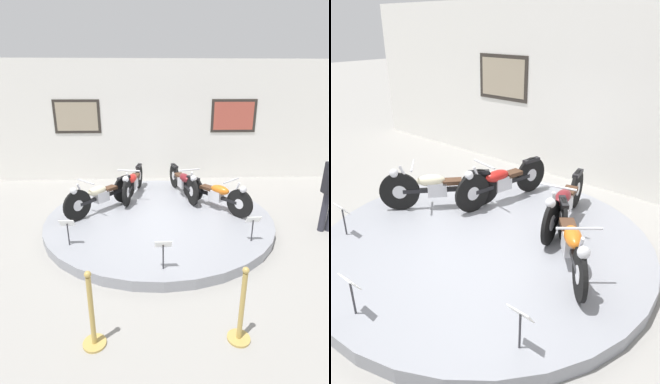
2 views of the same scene
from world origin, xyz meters
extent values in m
plane|color=gray|center=(0.00, 0.00, 0.00)|extent=(60.00, 60.00, 0.00)
cylinder|color=gray|center=(0.00, 0.00, 0.09)|extent=(4.92, 4.92, 0.19)
cube|color=white|center=(0.00, 3.38, 1.81)|extent=(14.00, 0.20, 3.63)
cube|color=#2D2823|center=(-2.40, 3.27, 2.00)|extent=(1.40, 0.02, 1.00)
cube|color=tan|center=(-2.40, 3.26, 2.00)|extent=(1.24, 0.02, 0.84)
cube|color=#2D2823|center=(2.40, 3.27, 2.00)|extent=(1.40, 0.02, 1.00)
cube|color=#B24C3D|center=(2.40, 3.26, 2.00)|extent=(1.24, 0.02, 0.84)
cylinder|color=black|center=(-1.73, -0.24, 0.53)|extent=(0.49, 0.54, 0.67)
cylinder|color=silver|center=(-1.73, -0.24, 0.53)|extent=(0.20, 0.22, 0.23)
cylinder|color=black|center=(-0.83, 0.77, 0.53)|extent=(0.49, 0.54, 0.67)
cylinder|color=silver|center=(-0.83, 0.77, 0.53)|extent=(0.20, 0.22, 0.23)
cube|color=black|center=(-1.28, 0.27, 0.53)|extent=(0.88, 0.97, 0.07)
cube|color=silver|center=(-1.31, 0.24, 0.55)|extent=(0.36, 0.37, 0.24)
ellipsoid|color=beige|center=(-1.37, 0.16, 0.71)|extent=(0.48, 0.50, 0.20)
cube|color=#472D1E|center=(-1.13, 0.43, 0.67)|extent=(0.36, 0.37, 0.07)
cube|color=black|center=(-0.83, 0.77, 0.81)|extent=(0.31, 0.34, 0.06)
cylinder|color=silver|center=(-1.63, -0.12, 0.73)|extent=(0.20, 0.22, 0.54)
cylinder|color=silver|center=(-1.56, -0.04, 0.99)|extent=(0.42, 0.38, 0.03)
sphere|color=silver|center=(-1.77, -0.28, 0.87)|extent=(0.15, 0.15, 0.15)
cylinder|color=black|center=(-0.75, 0.53, 0.53)|extent=(0.17, 0.67, 0.67)
cylinder|color=silver|center=(-0.75, 0.53, 0.53)|extent=(0.11, 0.24, 0.24)
cylinder|color=black|center=(-0.51, 1.86, 0.53)|extent=(0.17, 0.67, 0.67)
cylinder|color=silver|center=(-0.51, 1.86, 0.53)|extent=(0.11, 0.24, 0.24)
cube|color=black|center=(-0.63, 1.19, 0.53)|extent=(0.29, 1.23, 0.07)
cube|color=silver|center=(-0.64, 1.15, 0.55)|extent=(0.25, 0.35, 0.24)
ellipsoid|color=red|center=(-0.66, 1.05, 0.71)|extent=(0.30, 0.51, 0.20)
cube|color=#472D1E|center=(-0.59, 1.41, 0.67)|extent=(0.25, 0.35, 0.07)
cube|color=black|center=(-0.51, 1.86, 0.81)|extent=(0.16, 0.37, 0.06)
cylinder|color=silver|center=(-0.73, 0.67, 0.73)|extent=(0.09, 0.25, 0.54)
cylinder|color=silver|center=(-0.71, 0.78, 0.99)|extent=(0.54, 0.13, 0.03)
sphere|color=silver|center=(-0.76, 0.47, 0.87)|extent=(0.15, 0.15, 0.15)
cylinder|color=black|center=(0.80, 0.54, 0.52)|extent=(0.22, 0.66, 0.67)
cylinder|color=silver|center=(0.80, 0.54, 0.52)|extent=(0.12, 0.24, 0.23)
cylinder|color=black|center=(0.47, 1.85, 0.52)|extent=(0.22, 0.66, 0.67)
cylinder|color=silver|center=(0.47, 1.85, 0.52)|extent=(0.12, 0.24, 0.23)
cube|color=black|center=(0.63, 1.19, 0.52)|extent=(0.37, 1.22, 0.07)
cube|color=silver|center=(0.64, 1.15, 0.54)|extent=(0.27, 0.36, 0.24)
ellipsoid|color=maroon|center=(0.67, 1.06, 0.70)|extent=(0.33, 0.52, 0.20)
cube|color=#472D1E|center=(0.58, 1.41, 0.66)|extent=(0.27, 0.36, 0.07)
cube|color=black|center=(0.47, 1.85, 0.81)|extent=(0.19, 0.37, 0.06)
cylinder|color=silver|center=(0.76, 0.68, 0.72)|extent=(0.10, 0.25, 0.54)
cylinder|color=silver|center=(0.73, 0.79, 0.98)|extent=(0.53, 0.16, 0.03)
sphere|color=silver|center=(0.81, 0.48, 0.86)|extent=(0.15, 0.15, 0.15)
cylinder|color=black|center=(1.72, -0.25, 0.51)|extent=(0.45, 0.52, 0.63)
cylinder|color=silver|center=(1.72, -0.25, 0.51)|extent=(0.19, 0.21, 0.22)
cylinder|color=black|center=(0.84, 0.78, 0.51)|extent=(0.45, 0.52, 0.63)
cylinder|color=silver|center=(0.84, 0.78, 0.51)|extent=(0.19, 0.21, 0.22)
cube|color=black|center=(1.28, 0.27, 0.51)|extent=(0.85, 0.99, 0.07)
cube|color=silver|center=(1.31, 0.24, 0.53)|extent=(0.36, 0.37, 0.24)
ellipsoid|color=#D16619|center=(1.37, 0.16, 0.69)|extent=(0.48, 0.51, 0.20)
cube|color=#472D1E|center=(1.14, 0.44, 0.65)|extent=(0.36, 0.37, 0.07)
cube|color=black|center=(0.84, 0.78, 0.77)|extent=(0.31, 0.34, 0.06)
cylinder|color=silver|center=(1.62, -0.13, 0.71)|extent=(0.20, 0.22, 0.54)
cylinder|color=silver|center=(1.55, -0.05, 0.97)|extent=(0.43, 0.37, 0.03)
sphere|color=silver|center=(1.75, -0.29, 0.85)|extent=(0.15, 0.15, 0.15)
cylinder|color=#333338|center=(-1.66, -1.30, 0.40)|extent=(0.02, 0.02, 0.42)
cube|color=white|center=(-1.66, -1.30, 0.62)|extent=(0.26, 0.11, 0.15)
cylinder|color=#333338|center=(0.00, -2.11, 0.40)|extent=(0.02, 0.02, 0.42)
cube|color=white|center=(0.00, -2.11, 0.62)|extent=(0.26, 0.11, 0.15)
cylinder|color=#333338|center=(1.66, -1.30, 0.40)|extent=(0.02, 0.02, 0.42)
cube|color=white|center=(1.66, -1.30, 0.62)|extent=(0.26, 0.11, 0.15)
cylinder|color=#2D2D38|center=(3.40, -0.59, 0.42)|extent=(0.13, 0.13, 0.85)
cylinder|color=tan|center=(-0.87, -3.35, 0.01)|extent=(0.28, 0.28, 0.03)
cylinder|color=tan|center=(-0.87, -3.35, 0.47)|extent=(0.06, 0.06, 0.95)
sphere|color=tan|center=(-0.87, -3.35, 0.98)|extent=(0.08, 0.08, 0.08)
cylinder|color=tan|center=(0.87, -3.35, 0.01)|extent=(0.28, 0.28, 0.03)
cylinder|color=tan|center=(0.87, -3.35, 0.47)|extent=(0.06, 0.06, 0.95)
sphere|color=tan|center=(0.87, -3.35, 0.98)|extent=(0.08, 0.08, 0.08)
camera|label=1|loc=(-0.16, -6.12, 2.93)|focal=28.00mm
camera|label=2|loc=(3.29, -3.52, 3.13)|focal=35.00mm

